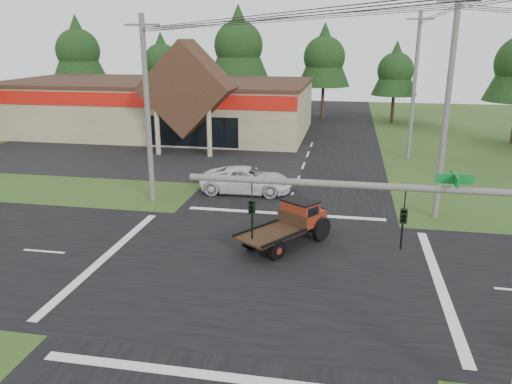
# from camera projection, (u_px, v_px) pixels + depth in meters

# --- Properties ---
(ground) EXTENTS (120.00, 120.00, 0.00)m
(ground) POSITION_uv_depth(u_px,v_px,m) (263.00, 270.00, 20.68)
(ground) COLOR #284518
(ground) RESTS_ON ground
(road_ns) EXTENTS (12.00, 120.00, 0.02)m
(road_ns) POSITION_uv_depth(u_px,v_px,m) (263.00, 270.00, 20.68)
(road_ns) COLOR black
(road_ns) RESTS_ON ground
(road_ew) EXTENTS (120.00, 12.00, 0.02)m
(road_ew) POSITION_uv_depth(u_px,v_px,m) (263.00, 270.00, 20.68)
(road_ew) COLOR black
(road_ew) RESTS_ON ground
(parking_apron) EXTENTS (28.00, 14.00, 0.02)m
(parking_apron) POSITION_uv_depth(u_px,v_px,m) (134.00, 155.00, 40.98)
(parking_apron) COLOR black
(parking_apron) RESTS_ON ground
(cvs_building) EXTENTS (30.40, 18.20, 9.19)m
(cvs_building) POSITION_uv_depth(u_px,v_px,m) (160.00, 105.00, 50.40)
(cvs_building) COLOR gray
(cvs_building) RESTS_ON ground
(traffic_signal_mast) EXTENTS (8.12, 0.24, 7.00)m
(traffic_signal_mast) POSITION_uv_depth(u_px,v_px,m) (460.00, 257.00, 11.32)
(traffic_signal_mast) COLOR #595651
(traffic_signal_mast) RESTS_ON ground
(utility_pole_nw) EXTENTS (2.00, 0.30, 10.50)m
(utility_pole_nw) POSITION_uv_depth(u_px,v_px,m) (147.00, 109.00, 28.01)
(utility_pole_nw) COLOR #595651
(utility_pole_nw) RESTS_ON ground
(utility_pole_ne) EXTENTS (2.00, 0.30, 11.50)m
(utility_pole_ne) POSITION_uv_depth(u_px,v_px,m) (447.00, 107.00, 25.07)
(utility_pole_ne) COLOR #595651
(utility_pole_ne) RESTS_ON ground
(utility_pole_n) EXTENTS (2.00, 0.30, 11.20)m
(utility_pole_n) POSITION_uv_depth(u_px,v_px,m) (414.00, 86.00, 38.27)
(utility_pole_n) COLOR #595651
(utility_pole_n) RESTS_ON ground
(tree_row_a) EXTENTS (6.72, 6.72, 12.12)m
(tree_row_a) POSITION_uv_depth(u_px,v_px,m) (78.00, 49.00, 61.15)
(tree_row_a) COLOR #332316
(tree_row_a) RESTS_ON ground
(tree_row_b) EXTENTS (5.60, 5.60, 10.10)m
(tree_row_b) POSITION_uv_depth(u_px,v_px,m) (162.00, 60.00, 61.68)
(tree_row_b) COLOR #332316
(tree_row_b) RESTS_ON ground
(tree_row_c) EXTENTS (7.28, 7.28, 13.13)m
(tree_row_c) POSITION_uv_depth(u_px,v_px,m) (238.00, 43.00, 58.40)
(tree_row_c) COLOR #332316
(tree_row_c) RESTS_ON ground
(tree_row_d) EXTENTS (6.16, 6.16, 11.11)m
(tree_row_d) POSITION_uv_depth(u_px,v_px,m) (324.00, 55.00, 57.99)
(tree_row_d) COLOR #332316
(tree_row_d) RESTS_ON ground
(tree_row_e) EXTENTS (5.04, 5.04, 9.09)m
(tree_row_e) POSITION_uv_depth(u_px,v_px,m) (396.00, 69.00, 55.11)
(tree_row_e) COLOR #332316
(tree_row_e) RESTS_ON ground
(antique_flatbed_truck) EXTENTS (4.29, 5.03, 2.03)m
(antique_flatbed_truck) POSITION_uv_depth(u_px,v_px,m) (286.00, 225.00, 22.81)
(antique_flatbed_truck) COLOR #611C0D
(antique_flatbed_truck) RESTS_ON ground
(white_pickup) EXTENTS (5.72, 2.76, 1.57)m
(white_pickup) POSITION_uv_depth(u_px,v_px,m) (247.00, 180.00, 30.96)
(white_pickup) COLOR white
(white_pickup) RESTS_ON ground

